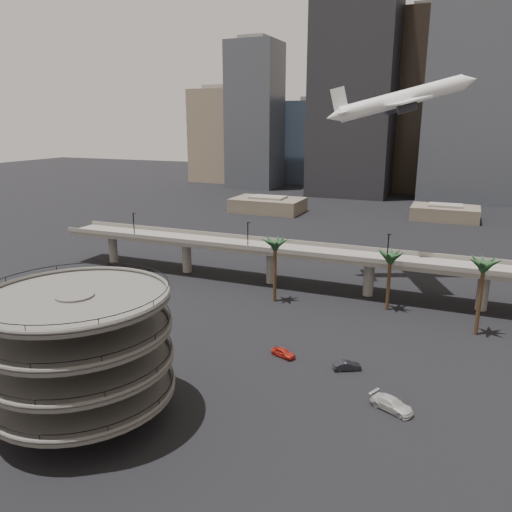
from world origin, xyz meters
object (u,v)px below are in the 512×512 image
at_px(parking_ramp, 80,345).
at_px(car_b, 347,366).
at_px(airborne_jet, 400,100).
at_px(car_c, 392,404).
at_px(car_a, 283,353).
at_px(overpass, 319,257).

xyz_separation_m(parking_ramp, car_b, (27.25, 24.69, -9.15)).
xyz_separation_m(airborne_jet, car_b, (1.23, -48.27, -39.45)).
xyz_separation_m(car_b, car_c, (7.61, -8.32, 0.15)).
height_order(parking_ramp, car_b, parking_ramp).
bearing_deg(car_a, overpass, 26.53).
bearing_deg(car_c, car_b, 66.95).
height_order(parking_ramp, car_c, parking_ramp).
height_order(airborne_jet, car_a, airborne_jet).
xyz_separation_m(car_a, car_b, (10.20, -0.40, -0.01)).
bearing_deg(car_a, airborne_jet, 9.09).
height_order(car_b, car_c, car_c).
bearing_deg(car_b, car_a, 59.48).
xyz_separation_m(parking_ramp, airborne_jet, (26.02, 72.96, 30.29)).
bearing_deg(overpass, car_a, -83.18).
distance_m(parking_ramp, airborne_jet, 83.18).
distance_m(overpass, airborne_jet, 37.95).
bearing_deg(car_c, car_a, 88.40).
xyz_separation_m(overpass, car_c, (21.86, -42.62, -6.50)).
relative_size(overpass, airborne_jet, 4.15).
bearing_deg(parking_ramp, airborne_jet, 70.37).
bearing_deg(overpass, parking_ramp, -102.43).
bearing_deg(parking_ramp, car_b, 42.18).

